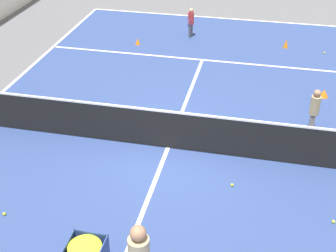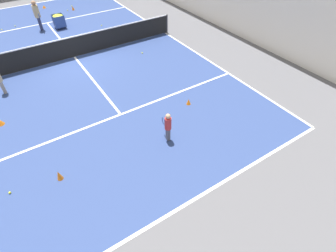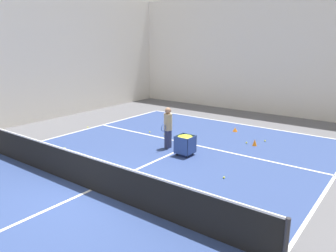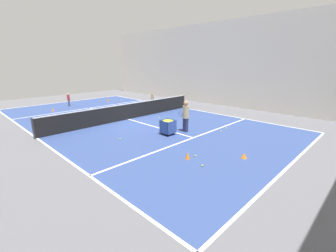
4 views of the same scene
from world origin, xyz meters
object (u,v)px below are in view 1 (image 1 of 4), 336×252
Objects in this scene: tennis_net at (168,129)px; child_midcourt at (314,109)px; training_cone_0 at (286,43)px; training_cone_1 at (324,93)px; player_near_baseline at (191,21)px.

child_midcourt reaches higher than tennis_net.
training_cone_0 is at bearing -171.39° from child_midcourt.
training_cone_1 is (-1.15, 3.68, -0.05)m from training_cone_0.
training_cone_0 is (-3.65, 0.34, -0.48)m from player_near_baseline.
training_cone_1 is (-4.80, 4.02, -0.53)m from player_near_baseline.
child_midcourt reaches higher than training_cone_0.
training_cone_0 is at bearing -72.65° from training_cone_1.
player_near_baseline is 0.90× the size of child_midcourt.
child_midcourt is 3.78× the size of training_cone_0.
training_cone_1 is at bearing -137.46° from tennis_net.
player_near_baseline is at bearing -40.00° from training_cone_1.
player_near_baseline is 4.26× the size of training_cone_1.
player_near_baseline reaches higher than training_cone_0.
player_near_baseline is 3.39× the size of training_cone_0.
training_cone_1 is at bearing 107.35° from training_cone_0.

